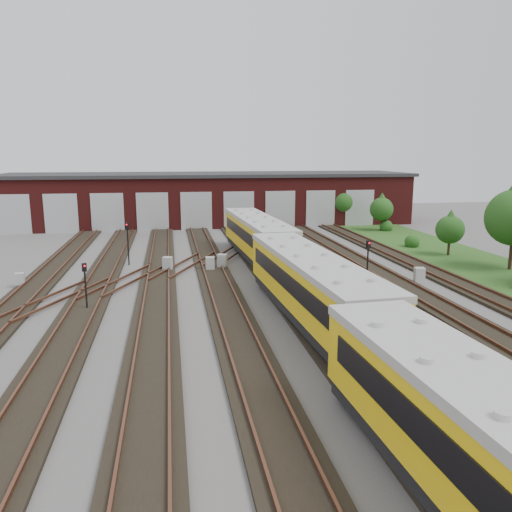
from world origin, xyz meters
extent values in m
plane|color=#4E4B48|center=(0.00, 0.00, 0.00)|extent=(120.00, 120.00, 0.00)
cube|color=black|center=(-10.00, 0.00, 0.09)|extent=(2.40, 70.00, 0.18)
cube|color=brown|center=(-10.72, 0.00, 0.26)|extent=(0.10, 70.00, 0.15)
cube|color=brown|center=(-9.28, 0.00, 0.26)|extent=(0.10, 70.00, 0.15)
cube|color=black|center=(-6.00, 0.00, 0.09)|extent=(2.40, 70.00, 0.18)
cube|color=brown|center=(-6.72, 0.00, 0.26)|extent=(0.10, 70.00, 0.15)
cube|color=brown|center=(-5.28, 0.00, 0.26)|extent=(0.10, 70.00, 0.15)
cube|color=black|center=(-2.00, 0.00, 0.09)|extent=(2.40, 70.00, 0.18)
cube|color=brown|center=(-2.72, 0.00, 0.26)|extent=(0.10, 70.00, 0.15)
cube|color=brown|center=(-1.28, 0.00, 0.26)|extent=(0.10, 70.00, 0.15)
cube|color=black|center=(2.00, 0.00, 0.09)|extent=(2.40, 70.00, 0.18)
cube|color=brown|center=(1.28, 0.00, 0.26)|extent=(0.10, 70.00, 0.15)
cube|color=brown|center=(2.72, 0.00, 0.26)|extent=(0.10, 70.00, 0.15)
cube|color=black|center=(6.00, 0.00, 0.09)|extent=(2.40, 70.00, 0.18)
cube|color=brown|center=(5.28, 0.00, 0.26)|extent=(0.10, 70.00, 0.15)
cube|color=brown|center=(6.72, 0.00, 0.26)|extent=(0.10, 70.00, 0.15)
cube|color=black|center=(10.00, 0.00, 0.09)|extent=(2.40, 70.00, 0.18)
cube|color=brown|center=(9.28, 0.00, 0.26)|extent=(0.10, 70.00, 0.15)
cube|color=brown|center=(10.72, 0.00, 0.26)|extent=(0.10, 70.00, 0.15)
cube|color=brown|center=(13.28, 0.00, 0.26)|extent=(0.10, 70.00, 0.15)
cube|color=brown|center=(-8.00, 10.00, 0.26)|extent=(5.40, 9.62, 0.15)
cube|color=brown|center=(-4.00, 14.00, 0.26)|extent=(5.40, 9.62, 0.15)
cube|color=brown|center=(0.00, 18.00, 0.26)|extent=(5.40, 9.62, 0.15)
cube|color=brown|center=(-12.00, 6.00, 0.26)|extent=(5.40, 9.62, 0.15)
cube|color=brown|center=(4.00, 22.00, 0.26)|extent=(5.40, 9.62, 0.15)
cube|color=#511514|center=(0.00, 40.00, 3.00)|extent=(50.00, 12.00, 6.00)
cube|color=#29292B|center=(0.00, 40.00, 6.15)|extent=(51.00, 12.50, 0.40)
cube|color=#ABAEB0|center=(-22.00, 33.98, 2.20)|extent=(3.60, 0.12, 4.40)
cube|color=#ABAEB0|center=(-17.00, 33.98, 2.20)|extent=(3.60, 0.12, 4.40)
cube|color=#ABAEB0|center=(-12.00, 33.98, 2.20)|extent=(3.60, 0.12, 4.40)
cube|color=#ABAEB0|center=(-7.00, 33.98, 2.20)|extent=(3.60, 0.12, 4.40)
cube|color=#ABAEB0|center=(-2.00, 33.98, 2.20)|extent=(3.60, 0.12, 4.40)
cube|color=#ABAEB0|center=(3.00, 33.98, 2.20)|extent=(3.60, 0.12, 4.40)
cube|color=#ABAEB0|center=(8.00, 33.98, 2.20)|extent=(3.60, 0.12, 4.40)
cube|color=#ABAEB0|center=(13.00, 33.98, 2.20)|extent=(3.60, 0.12, 4.40)
cube|color=#ABAEB0|center=(18.00, 33.98, 2.20)|extent=(3.60, 0.12, 4.40)
cube|color=#1F4717|center=(19.00, 10.00, 0.03)|extent=(8.00, 55.00, 0.05)
cube|color=black|center=(0.62, -16.29, 2.37)|extent=(0.71, 13.78, 0.89)
cube|color=black|center=(2.00, -0.23, 0.64)|extent=(3.13, 15.77, 0.63)
cube|color=#E0AE0C|center=(2.00, -0.23, 2.11)|extent=(3.45, 15.78, 2.30)
cube|color=#B1B1AD|center=(2.00, -0.23, 3.41)|extent=(3.55, 15.79, 0.31)
cube|color=black|center=(0.62, -0.29, 2.37)|extent=(0.71, 13.78, 0.89)
cube|color=black|center=(3.38, -0.16, 2.37)|extent=(0.71, 13.78, 0.89)
cube|color=black|center=(2.00, 15.77, 0.64)|extent=(3.13, 15.77, 0.63)
cube|color=#E0AE0C|center=(2.00, 15.77, 2.11)|extent=(3.45, 15.78, 2.30)
cube|color=#B1B1AD|center=(2.00, 15.77, 3.41)|extent=(3.55, 15.79, 0.31)
cube|color=black|center=(0.62, 15.71, 2.37)|extent=(0.71, 13.78, 0.89)
cube|color=black|center=(3.38, 15.84, 2.37)|extent=(0.71, 13.78, 0.89)
cylinder|color=black|center=(-9.83, 3.93, 1.13)|extent=(0.10, 0.10, 2.27)
cube|color=black|center=(-9.83, 3.93, 2.51)|extent=(0.28, 0.22, 0.48)
sphere|color=red|center=(-9.83, 3.83, 2.60)|extent=(0.11, 0.11, 0.11)
cylinder|color=black|center=(-8.40, 15.70, 1.44)|extent=(0.11, 0.11, 2.88)
cube|color=black|center=(-8.40, 15.70, 3.16)|extent=(0.31, 0.23, 0.55)
sphere|color=red|center=(-8.40, 15.59, 3.27)|extent=(0.13, 0.13, 0.13)
cylinder|color=black|center=(3.46, 11.56, 1.27)|extent=(0.09, 0.09, 2.54)
cube|color=black|center=(3.46, 11.56, 2.75)|extent=(0.24, 0.17, 0.44)
sphere|color=red|center=(3.46, 11.48, 2.84)|extent=(0.10, 0.10, 0.10)
cylinder|color=black|center=(7.41, 5.44, 1.37)|extent=(0.10, 0.10, 2.74)
cube|color=black|center=(7.41, 5.44, 3.00)|extent=(0.29, 0.22, 0.52)
sphere|color=red|center=(7.41, 5.34, 3.11)|extent=(0.12, 0.12, 0.12)
cube|color=#A9ACAE|center=(-15.00, 10.00, 0.48)|extent=(0.63, 0.54, 0.96)
cube|color=#A9ACAE|center=(-5.35, 12.98, 0.55)|extent=(0.80, 0.72, 1.10)
cube|color=#A9ACAE|center=(-2.19, 12.44, 0.55)|extent=(0.70, 0.60, 1.10)
cube|color=#A9ACAE|center=(-1.21, 13.10, 0.57)|extent=(0.86, 0.80, 1.15)
cube|color=#A9ACAE|center=(11.60, 6.43, 0.54)|extent=(0.74, 0.65, 1.09)
cylinder|color=#2F1D15|center=(16.00, 35.00, 0.79)|extent=(0.21, 0.21, 1.58)
sphere|color=#184513|center=(16.00, 35.00, 2.90)|extent=(3.07, 3.07, 3.07)
cone|color=#184513|center=(16.00, 35.00, 3.99)|extent=(2.63, 2.63, 2.19)
cylinder|color=#2F1D15|center=(18.87, 29.44, 0.68)|extent=(0.22, 0.22, 1.37)
sphere|color=#184513|center=(18.87, 29.44, 2.51)|extent=(2.66, 2.66, 2.66)
cone|color=#184513|center=(18.87, 29.44, 3.46)|extent=(2.28, 2.28, 1.90)
cylinder|color=#2F1D15|center=(20.41, 9.04, 1.09)|extent=(0.27, 0.27, 2.19)
cylinder|color=#2F1D15|center=(18.74, 14.85, 0.63)|extent=(0.21, 0.21, 1.25)
sphere|color=#184513|center=(18.74, 14.85, 2.29)|extent=(2.43, 2.43, 2.43)
cone|color=#184513|center=(18.74, 14.85, 3.16)|extent=(2.09, 2.09, 1.74)
sphere|color=#184513|center=(17.54, 19.18, 0.70)|extent=(1.40, 1.40, 1.40)
sphere|color=#184513|center=(19.48, 29.31, 0.75)|extent=(1.49, 1.49, 1.49)
camera|label=1|loc=(-5.04, -24.25, 8.64)|focal=35.00mm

